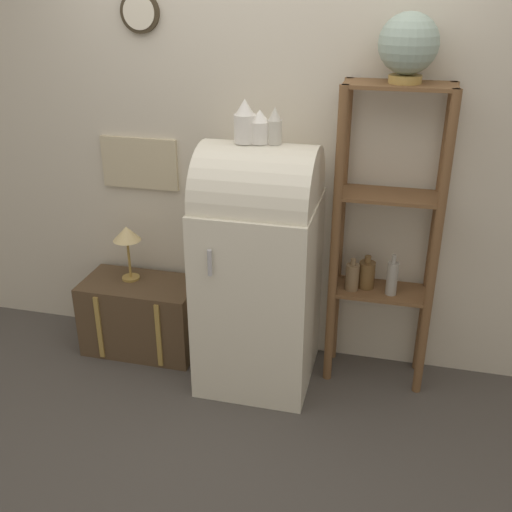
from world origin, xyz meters
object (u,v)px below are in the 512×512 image
refrigerator (259,263)px  vase_left (245,122)px  globe (408,45)px  vase_center (260,128)px  suitcase_trunk (142,316)px  desk_lamp (127,237)px  vase_right (275,127)px

refrigerator → vase_left: (-0.08, -0.00, 0.79)m
globe → vase_center: (-0.70, -0.15, -0.40)m
refrigerator → vase_center: 0.77m
vase_center → vase_left: bearing=-170.7°
suitcase_trunk → desk_lamp: size_ratio=2.01×
vase_right → suitcase_trunk: bearing=174.6°
refrigerator → vase_left: bearing=-178.1°
vase_left → suitcase_trunk: bearing=172.6°
suitcase_trunk → vase_center: vase_center is taller
suitcase_trunk → vase_center: size_ratio=4.21×
suitcase_trunk → refrigerator: bearing=-6.5°
vase_center → desk_lamp: (-0.87, 0.12, -0.75)m
globe → desk_lamp: globe is taller
globe → vase_right: size_ratio=1.77×
vase_left → vase_center: (0.08, 0.01, -0.02)m
refrigerator → desk_lamp: (-0.87, 0.13, 0.02)m
globe → desk_lamp: bearing=-178.8°
vase_left → desk_lamp: size_ratio=0.62×
desk_lamp → vase_center: bearing=-7.8°
suitcase_trunk → vase_right: (0.88, -0.08, 1.28)m
suitcase_trunk → desk_lamp: desk_lamp is taller
vase_center → desk_lamp: size_ratio=0.48×
suitcase_trunk → desk_lamp: bearing=151.7°
refrigerator → suitcase_trunk: 0.95m
vase_right → desk_lamp: vase_right is taller
globe → desk_lamp: size_ratio=0.93×
vase_right → vase_left: bearing=-175.9°
globe → vase_center: bearing=-167.7°
refrigerator → vase_right: (0.08, 0.01, 0.78)m
globe → refrigerator: bearing=-166.9°
vase_right → refrigerator: bearing=-173.7°
refrigerator → vase_right: vase_right is taller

